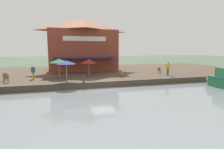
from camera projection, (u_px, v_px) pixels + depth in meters
ground_plane at (104, 88)px, 18.28m from camera, size 220.00×220.00×0.00m
quay_deck at (88, 73)px, 28.72m from camera, size 22.00×56.00×0.60m
quay_edge_fender at (103, 82)px, 18.29m from camera, size 0.20×50.40×0.10m
waterfront_restaurant at (82, 45)px, 30.02m from camera, size 9.55×11.28×8.49m
patio_umbrella_back_row at (59, 61)px, 21.31m from camera, size 2.28×2.28×2.37m
patio_umbrella_far_corner at (89, 61)px, 22.84m from camera, size 2.17×2.17×2.23m
patio_umbrella_mid_patio_left at (66, 62)px, 18.85m from camera, size 2.09×2.09×2.31m
cafe_chair_back_row_seat at (5, 77)px, 19.30m from camera, size 0.56×0.56×0.85m
cafe_chair_beside_entrance at (6, 78)px, 18.13m from camera, size 0.52×0.52×0.85m
cafe_chair_under_first_umbrella at (121, 73)px, 22.25m from camera, size 0.58×0.58×0.85m
cafe_chair_far_corner_seat at (159, 70)px, 25.80m from camera, size 0.45×0.45×0.85m
person_near_entrance at (168, 67)px, 23.53m from camera, size 0.51×0.51×1.82m
person_at_quay_edge at (33, 71)px, 20.65m from camera, size 0.45×0.45×1.60m
mooring_post at (84, 79)px, 17.92m from camera, size 0.22×0.22×0.84m
tree_downstream_bank at (65, 47)px, 32.97m from camera, size 3.97×3.78×6.05m
tree_behind_restaurant at (102, 44)px, 34.17m from camera, size 4.29×4.08×6.80m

